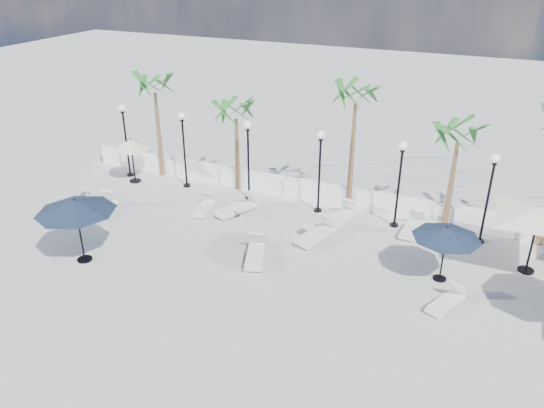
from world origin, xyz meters
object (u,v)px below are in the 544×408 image
at_px(lounger_6, 412,227).
at_px(parasol_navy_left, 75,206).
at_px(lounger_1, 204,207).
at_px(lounger_0, 99,208).
at_px(lounger_3, 340,216).
at_px(lounger_4, 255,254).
at_px(parasol_cream_small, 131,145).
at_px(lounger_2, 237,207).
at_px(parasol_cream_sq_a, 541,208).
at_px(lounger_5, 316,234).
at_px(parasol_navy_mid, 447,233).
at_px(lounger_7, 446,301).

distance_m(lounger_6, parasol_navy_left, 13.50).
bearing_deg(lounger_6, lounger_1, -164.47).
height_order(lounger_0, lounger_1, lounger_0).
bearing_deg(lounger_3, lounger_4, -103.64).
height_order(lounger_3, lounger_6, lounger_3).
distance_m(lounger_3, parasol_cream_small, 11.14).
height_order(lounger_3, lounger_4, lounger_3).
bearing_deg(lounger_6, lounger_0, -159.44).
bearing_deg(lounger_4, lounger_0, 154.85).
bearing_deg(parasol_cream_small, lounger_3, -0.18).
distance_m(lounger_2, parasol_cream_sq_a, 12.30).
distance_m(lounger_0, lounger_1, 4.71).
bearing_deg(lounger_3, lounger_2, -155.37).
height_order(lounger_5, parasol_navy_mid, parasol_navy_mid).
relative_size(lounger_6, parasol_navy_left, 0.67).
distance_m(lounger_3, lounger_7, 6.77).
bearing_deg(lounger_6, lounger_4, -133.69).
relative_size(lounger_3, lounger_6, 1.08).
height_order(lounger_0, lounger_5, lounger_5).
bearing_deg(lounger_4, lounger_7, -21.04).
xyz_separation_m(lounger_6, parasol_cream_sq_a, (4.46, -1.30, 2.38)).
bearing_deg(parasol_cream_sq_a, lounger_0, -171.55).
bearing_deg(lounger_1, lounger_4, -47.46).
bearing_deg(parasol_cream_sq_a, lounger_4, -160.70).
bearing_deg(lounger_5, parasol_navy_left, -130.34).
distance_m(lounger_7, parasol_cream_sq_a, 4.90).
bearing_deg(parasol_cream_sq_a, parasol_navy_mid, -147.15).
height_order(lounger_2, parasol_navy_mid, parasol_navy_mid).
relative_size(lounger_3, lounger_7, 1.20).
bearing_deg(lounger_2, parasol_cream_sq_a, 22.14).
xyz_separation_m(lounger_4, lounger_6, (5.13, 4.66, -0.01)).
distance_m(lounger_2, lounger_6, 7.73).
bearing_deg(lounger_7, lounger_4, -157.43).
height_order(lounger_1, lounger_6, lounger_6).
bearing_deg(lounger_4, parasol_cream_sq_a, -0.78).
xyz_separation_m(lounger_1, lounger_6, (9.06, 1.84, 0.02)).
xyz_separation_m(lounger_7, parasol_navy_mid, (-0.41, 1.63, 1.69)).
xyz_separation_m(parasol_navy_mid, parasol_cream_sq_a, (2.87, 1.85, 0.72)).
relative_size(lounger_2, lounger_6, 1.14).
bearing_deg(parasol_cream_small, parasol_navy_left, -67.55).
bearing_deg(lounger_5, lounger_6, 48.16).
height_order(lounger_4, lounger_5, lounger_5).
bearing_deg(parasol_cream_small, lounger_0, -77.80).
xyz_separation_m(lounger_3, lounger_7, (5.07, -4.49, -0.04)).
distance_m(lounger_5, parasol_navy_left, 9.43).
distance_m(lounger_3, parasol_navy_left, 10.91).
distance_m(lounger_1, lounger_3, 6.19).
bearing_deg(lounger_1, lounger_0, -165.34).
height_order(lounger_7, parasol_navy_mid, parasol_navy_mid).
relative_size(lounger_5, parasol_navy_left, 0.75).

